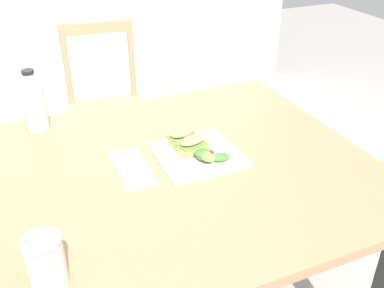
{
  "coord_description": "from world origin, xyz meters",
  "views": [
    {
      "loc": [
        -0.38,
        -1.1,
        1.46
      ],
      "look_at": [
        0.09,
        0.0,
        0.76
      ],
      "focal_mm": 41.46,
      "sensor_mm": 36.0,
      "label": 1
    }
  ],
  "objects_px": {
    "sandwich_half_back": "(183,136)",
    "mason_jar_iced_tea": "(46,264)",
    "sandwich_half_front": "(192,144)",
    "fork_on_napkin": "(131,164)",
    "bottle_cold_brew": "(35,109)",
    "dining_table": "(168,200)",
    "plate_lunch": "(197,154)",
    "chair_wooden_far": "(107,109)"
  },
  "relations": [
    {
      "from": "sandwich_half_front",
      "to": "bottle_cold_brew",
      "type": "height_order",
      "value": "bottle_cold_brew"
    },
    {
      "from": "sandwich_half_front",
      "to": "sandwich_half_back",
      "type": "distance_m",
      "value": 0.06
    },
    {
      "from": "bottle_cold_brew",
      "to": "dining_table",
      "type": "bearing_deg",
      "value": -52.51
    },
    {
      "from": "chair_wooden_far",
      "to": "plate_lunch",
      "type": "xyz_separation_m",
      "value": [
        0.05,
        -1.04,
        0.3
      ]
    },
    {
      "from": "bottle_cold_brew",
      "to": "plate_lunch",
      "type": "bearing_deg",
      "value": -41.9
    },
    {
      "from": "chair_wooden_far",
      "to": "bottle_cold_brew",
      "type": "xyz_separation_m",
      "value": [
        -0.38,
        -0.66,
        0.37
      ]
    },
    {
      "from": "fork_on_napkin",
      "to": "bottle_cold_brew",
      "type": "relative_size",
      "value": 0.89
    },
    {
      "from": "chair_wooden_far",
      "to": "sandwich_half_front",
      "type": "relative_size",
      "value": 8.78
    },
    {
      "from": "sandwich_half_back",
      "to": "chair_wooden_far",
      "type": "bearing_deg",
      "value": 91.78
    },
    {
      "from": "dining_table",
      "to": "chair_wooden_far",
      "type": "relative_size",
      "value": 1.38
    },
    {
      "from": "sandwich_half_front",
      "to": "bottle_cold_brew",
      "type": "relative_size",
      "value": 0.47
    },
    {
      "from": "fork_on_napkin",
      "to": "mason_jar_iced_tea",
      "type": "relative_size",
      "value": 1.51
    },
    {
      "from": "sandwich_half_front",
      "to": "fork_on_napkin",
      "type": "height_order",
      "value": "sandwich_half_front"
    },
    {
      "from": "dining_table",
      "to": "fork_on_napkin",
      "type": "bearing_deg",
      "value": 148.84
    },
    {
      "from": "sandwich_half_back",
      "to": "bottle_cold_brew",
      "type": "bearing_deg",
      "value": 142.25
    },
    {
      "from": "sandwich_half_front",
      "to": "bottle_cold_brew",
      "type": "xyz_separation_m",
      "value": [
        -0.41,
        0.37,
        0.04
      ]
    },
    {
      "from": "sandwich_half_front",
      "to": "fork_on_napkin",
      "type": "xyz_separation_m",
      "value": [
        -0.19,
        0.02,
        -0.03
      ]
    },
    {
      "from": "fork_on_napkin",
      "to": "mason_jar_iced_tea",
      "type": "height_order",
      "value": "mason_jar_iced_tea"
    },
    {
      "from": "sandwich_half_front",
      "to": "fork_on_napkin",
      "type": "bearing_deg",
      "value": 174.6
    },
    {
      "from": "sandwich_half_front",
      "to": "sandwich_half_back",
      "type": "relative_size",
      "value": 1.0
    },
    {
      "from": "sandwich_half_back",
      "to": "mason_jar_iced_tea",
      "type": "distance_m",
      "value": 0.62
    },
    {
      "from": "plate_lunch",
      "to": "sandwich_half_back",
      "type": "height_order",
      "value": "sandwich_half_back"
    },
    {
      "from": "chair_wooden_far",
      "to": "sandwich_half_front",
      "type": "height_order",
      "value": "chair_wooden_far"
    },
    {
      "from": "plate_lunch",
      "to": "mason_jar_iced_tea",
      "type": "relative_size",
      "value": 2.02
    },
    {
      "from": "chair_wooden_far",
      "to": "mason_jar_iced_tea",
      "type": "xyz_separation_m",
      "value": [
        -0.44,
        -1.39,
        0.35
      ]
    },
    {
      "from": "sandwich_half_back",
      "to": "dining_table",
      "type": "bearing_deg",
      "value": -133.85
    },
    {
      "from": "mason_jar_iced_tea",
      "to": "plate_lunch",
      "type": "bearing_deg",
      "value": 34.97
    },
    {
      "from": "plate_lunch",
      "to": "sandwich_half_back",
      "type": "bearing_deg",
      "value": 105.83
    },
    {
      "from": "chair_wooden_far",
      "to": "fork_on_napkin",
      "type": "height_order",
      "value": "chair_wooden_far"
    },
    {
      "from": "dining_table",
      "to": "mason_jar_iced_tea",
      "type": "height_order",
      "value": "mason_jar_iced_tea"
    },
    {
      "from": "sandwich_half_back",
      "to": "bottle_cold_brew",
      "type": "height_order",
      "value": "bottle_cold_brew"
    },
    {
      "from": "chair_wooden_far",
      "to": "sandwich_half_back",
      "type": "relative_size",
      "value": 8.78
    },
    {
      "from": "bottle_cold_brew",
      "to": "mason_jar_iced_tea",
      "type": "distance_m",
      "value": 0.73
    },
    {
      "from": "dining_table",
      "to": "mason_jar_iced_tea",
      "type": "distance_m",
      "value": 0.52
    },
    {
      "from": "plate_lunch",
      "to": "bottle_cold_brew",
      "type": "bearing_deg",
      "value": 138.1
    },
    {
      "from": "mason_jar_iced_tea",
      "to": "bottle_cold_brew",
      "type": "bearing_deg",
      "value": 85.03
    },
    {
      "from": "plate_lunch",
      "to": "sandwich_half_back",
      "type": "distance_m",
      "value": 0.08
    },
    {
      "from": "dining_table",
      "to": "plate_lunch",
      "type": "bearing_deg",
      "value": 14.44
    },
    {
      "from": "dining_table",
      "to": "bottle_cold_brew",
      "type": "xyz_separation_m",
      "value": [
        -0.31,
        0.41,
        0.19
      ]
    },
    {
      "from": "sandwich_half_back",
      "to": "mason_jar_iced_tea",
      "type": "bearing_deg",
      "value": -138.95
    },
    {
      "from": "dining_table",
      "to": "plate_lunch",
      "type": "height_order",
      "value": "plate_lunch"
    },
    {
      "from": "dining_table",
      "to": "sandwich_half_front",
      "type": "relative_size",
      "value": 12.15
    }
  ]
}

